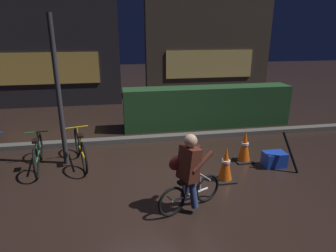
% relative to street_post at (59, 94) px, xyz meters
% --- Properties ---
extents(ground_plane, '(40.00, 40.00, 0.00)m').
position_rel_street_post_xyz_m(ground_plane, '(1.88, -1.20, -1.49)').
color(ground_plane, black).
extents(sidewalk_curb, '(12.00, 0.24, 0.12)m').
position_rel_street_post_xyz_m(sidewalk_curb, '(1.88, 1.00, -1.43)').
color(sidewalk_curb, '#56544F').
rests_on(sidewalk_curb, ground).
extents(hedge_row, '(4.80, 0.70, 1.16)m').
position_rel_street_post_xyz_m(hedge_row, '(3.68, 1.90, -0.91)').
color(hedge_row, '#214723').
rests_on(hedge_row, ground).
extents(storefront_left, '(5.06, 0.54, 4.54)m').
position_rel_street_post_xyz_m(storefront_left, '(-1.23, 5.30, 0.77)').
color(storefront_left, '#262328').
rests_on(storefront_left, ground).
extents(storefront_right, '(5.20, 0.54, 3.89)m').
position_rel_street_post_xyz_m(storefront_right, '(4.94, 6.00, 0.44)').
color(storefront_right, '#42382D').
rests_on(storefront_right, ground).
extents(street_post, '(0.10, 0.10, 2.99)m').
position_rel_street_post_xyz_m(street_post, '(0.00, 0.00, 0.00)').
color(street_post, '#2D2D33').
rests_on(street_post, ground).
extents(parked_bike_left_mid, '(0.46, 1.51, 0.70)m').
position_rel_street_post_xyz_m(parked_bike_left_mid, '(-0.50, -0.13, -1.17)').
color(parked_bike_left_mid, black).
rests_on(parked_bike_left_mid, ground).
extents(parked_bike_center_left, '(0.51, 1.56, 0.74)m').
position_rel_street_post_xyz_m(parked_bike_center_left, '(0.32, -0.07, -1.16)').
color(parked_bike_center_left, black).
rests_on(parked_bike_center_left, ground).
extents(traffic_cone_near, '(0.36, 0.36, 0.68)m').
position_rel_street_post_xyz_m(traffic_cone_near, '(3.04, -1.30, -1.17)').
color(traffic_cone_near, black).
rests_on(traffic_cone_near, ground).
extents(traffic_cone_far, '(0.36, 0.36, 0.70)m').
position_rel_street_post_xyz_m(traffic_cone_far, '(3.74, -0.57, -1.16)').
color(traffic_cone_far, black).
rests_on(traffic_cone_far, ground).
extents(blue_crate, '(0.44, 0.32, 0.30)m').
position_rel_street_post_xyz_m(blue_crate, '(4.25, -0.90, -1.34)').
color(blue_crate, '#193DB7').
rests_on(blue_crate, ground).
extents(cyclist, '(1.10, 0.55, 1.25)m').
position_rel_street_post_xyz_m(cyclist, '(2.14, -2.05, -0.87)').
color(cyclist, black).
rests_on(cyclist, ground).
extents(closed_umbrella, '(0.32, 0.31, 0.79)m').
position_rel_street_post_xyz_m(closed_umbrella, '(4.43, -1.15, -1.10)').
color(closed_umbrella, black).
rests_on(closed_umbrella, ground).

